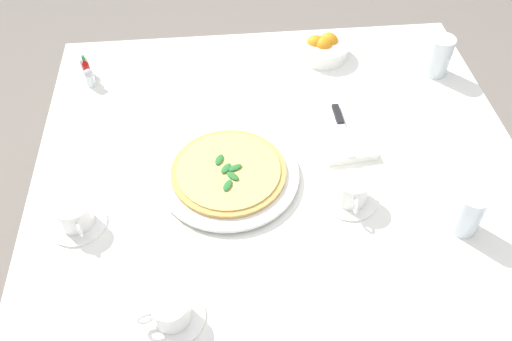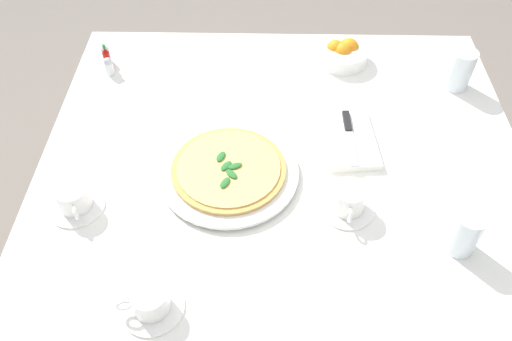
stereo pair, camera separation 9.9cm
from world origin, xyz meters
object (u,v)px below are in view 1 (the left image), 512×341
at_px(pizza_plate, 229,175).
at_px(dinner_knife, 342,128).
at_px(pizza, 229,171).
at_px(coffee_cup_near_left, 352,192).
at_px(pepper_shaker, 85,67).
at_px(water_glass_back_corner, 438,58).
at_px(salt_shaker, 90,78).
at_px(coffee_cup_right_edge, 171,312).
at_px(water_glass_far_left, 467,214).
at_px(citrus_bowl, 323,48).
at_px(napkin_folded, 341,131).
at_px(coffee_cup_near_right, 75,216).
at_px(hot_sauce_bottle, 87,70).

relative_size(pizza_plate, dinner_knife, 1.75).
height_order(pizza, coffee_cup_near_left, coffee_cup_near_left).
height_order(dinner_knife, pepper_shaker, pepper_shaker).
bearing_deg(pizza, dinner_knife, 112.29).
height_order(water_glass_back_corner, salt_shaker, water_glass_back_corner).
relative_size(coffee_cup_right_edge, water_glass_far_left, 1.19).
xyz_separation_m(coffee_cup_right_edge, citrus_bowl, (-0.83, 0.45, -0.00)).
xyz_separation_m(napkin_folded, citrus_bowl, (-0.35, 0.01, 0.02)).
height_order(pizza, water_glass_far_left, water_glass_far_left).
xyz_separation_m(pizza_plate, coffee_cup_near_right, (0.10, -0.35, 0.02)).
bearing_deg(water_glass_far_left, coffee_cup_near_left, -113.38).
relative_size(pizza, water_glass_back_corner, 2.38).
bearing_deg(coffee_cup_right_edge, pizza, 159.23).
height_order(pizza, coffee_cup_near_right, coffee_cup_near_right).
xyz_separation_m(pizza_plate, coffee_cup_near_left, (0.10, 0.28, 0.02)).
bearing_deg(coffee_cup_near_left, coffee_cup_right_edge, -58.04).
height_order(citrus_bowl, hot_sauce_bottle, hot_sauce_bottle).
xyz_separation_m(dinner_knife, citrus_bowl, (-0.35, 0.01, 0.00)).
bearing_deg(coffee_cup_near_left, pizza_plate, -109.03).
bearing_deg(salt_shaker, citrus_bowl, 96.50).
xyz_separation_m(pizza_plate, dinner_knife, (-0.12, 0.30, 0.01)).
bearing_deg(pizza, coffee_cup_near_right, -73.40).
xyz_separation_m(pizza, coffee_cup_near_left, (0.10, 0.28, 0.01)).
xyz_separation_m(water_glass_far_left, water_glass_back_corner, (-0.56, 0.12, 0.00)).
bearing_deg(pizza, salt_shaker, -136.64).
xyz_separation_m(coffee_cup_near_left, pepper_shaker, (-0.55, -0.67, -0.01)).
relative_size(coffee_cup_near_right, water_glass_far_left, 1.18).
xyz_separation_m(napkin_folded, hot_sauce_bottle, (-0.30, -0.69, 0.02)).
bearing_deg(pizza, coffee_cup_right_edge, -20.77).
bearing_deg(water_glass_far_left, hot_sauce_bottle, -124.72).
distance_m(pizza_plate, hot_sauce_bottle, 0.57).
relative_size(water_glass_far_left, citrus_bowl, 0.73).
relative_size(dinner_knife, citrus_bowl, 1.30).
distance_m(water_glass_back_corner, dinner_knife, 0.41).
bearing_deg(water_glass_back_corner, pepper_shaker, -95.15).
height_order(coffee_cup_near_right, pepper_shaker, coffee_cup_near_right).
relative_size(pizza, citrus_bowl, 1.86).
xyz_separation_m(water_glass_far_left, hot_sauce_bottle, (-0.62, -0.90, -0.01)).
distance_m(napkin_folded, hot_sauce_bottle, 0.75).
bearing_deg(water_glass_far_left, dinner_knife, -147.23).
height_order(coffee_cup_near_left, water_glass_back_corner, water_glass_back_corner).
relative_size(pizza_plate, water_glass_back_corner, 2.92).
height_order(coffee_cup_near_right, dinner_knife, coffee_cup_near_right).
xyz_separation_m(coffee_cup_right_edge, napkin_folded, (-0.48, 0.44, -0.02)).
distance_m(water_glass_far_left, dinner_knife, 0.38).
height_order(citrus_bowl, salt_shaker, citrus_bowl).
distance_m(dinner_knife, citrus_bowl, 0.35).
bearing_deg(coffee_cup_right_edge, coffee_cup_near_left, 121.96).
relative_size(hot_sauce_bottle, pepper_shaker, 1.48).
bearing_deg(coffee_cup_near_right, dinner_knife, 109.30).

